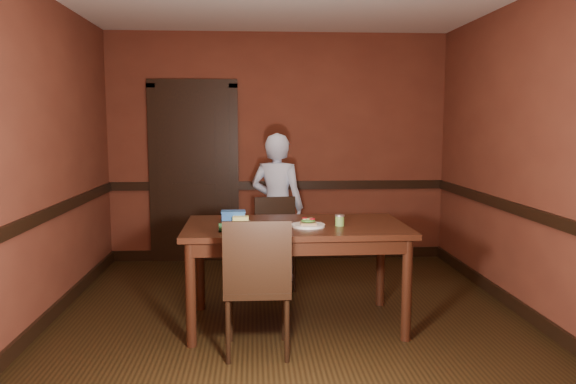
{
  "coord_description": "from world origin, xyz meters",
  "views": [
    {
      "loc": [
        -0.3,
        -4.45,
        1.64
      ],
      "look_at": [
        0.0,
        0.35,
        1.05
      ],
      "focal_mm": 35.0,
      "sensor_mm": 36.0,
      "label": 1
    }
  ],
  "objects": [
    {
      "name": "dado_left",
      "position": [
        -1.99,
        0.0,
        0.9
      ],
      "size": [
        0.03,
        4.5,
        0.1
      ],
      "primitive_type": "cube",
      "color": "black",
      "rests_on": "ground"
    },
    {
      "name": "chair_far",
      "position": [
        -0.1,
        1.03,
        0.45
      ],
      "size": [
        0.46,
        0.46,
        0.89
      ],
      "primitive_type": null,
      "rotation": [
        0.0,
        0.0,
        0.12
      ],
      "color": "black",
      "rests_on": "floor"
    },
    {
      "name": "baseboard_left",
      "position": [
        -1.99,
        0.0,
        0.06
      ],
      "size": [
        0.03,
        4.5,
        0.12
      ],
      "primitive_type": "cube",
      "color": "black",
      "rests_on": "ground"
    },
    {
      "name": "food_tub",
      "position": [
        -0.47,
        0.19,
        0.87
      ],
      "size": [
        0.21,
        0.14,
        0.08
      ],
      "rotation": [
        0.0,
        0.0,
        0.03
      ],
      "color": "#2E65B5",
      "rests_on": "dining_table"
    },
    {
      "name": "sauce_jar",
      "position": [
        0.38,
        -0.1,
        0.88
      ],
      "size": [
        0.08,
        0.08,
        0.09
      ],
      "rotation": [
        0.0,
        0.0,
        -0.07
      ],
      "color": "#6C9A44",
      "rests_on": "dining_table"
    },
    {
      "name": "wall_right",
      "position": [
        2.0,
        0.0,
        1.35
      ],
      "size": [
        0.02,
        4.5,
        2.7
      ],
      "primitive_type": "cube",
      "color": "brown",
      "rests_on": "ground"
    },
    {
      "name": "wall_front",
      "position": [
        0.0,
        -2.25,
        1.35
      ],
      "size": [
        4.0,
        0.02,
        2.7
      ],
      "primitive_type": "cube",
      "color": "brown",
      "rests_on": "ground"
    },
    {
      "name": "cheese_saucer",
      "position": [
        -0.4,
        0.09,
        0.85
      ],
      "size": [
        0.17,
        0.17,
        0.05
      ],
      "rotation": [
        0.0,
        0.0,
        -0.11
      ],
      "color": "white",
      "rests_on": "dining_table"
    },
    {
      "name": "wall_left",
      "position": [
        -2.0,
        0.0,
        1.35
      ],
      "size": [
        0.02,
        4.5,
        2.7
      ],
      "primitive_type": "cube",
      "color": "brown",
      "rests_on": "ground"
    },
    {
      "name": "baseboard_back",
      "position": [
        0.0,
        2.23,
        0.06
      ],
      "size": [
        4.0,
        0.03,
        0.12
      ],
      "primitive_type": "cube",
      "color": "black",
      "rests_on": "ground"
    },
    {
      "name": "person",
      "position": [
        -0.05,
        1.36,
        0.77
      ],
      "size": [
        0.65,
        0.54,
        1.54
      ],
      "primitive_type": "imported",
      "rotation": [
        0.0,
        0.0,
        2.8
      ],
      "color": "silver",
      "rests_on": "floor"
    },
    {
      "name": "dado_back",
      "position": [
        0.0,
        2.23,
        0.9
      ],
      "size": [
        4.0,
        0.03,
        0.1
      ],
      "primitive_type": "cube",
      "color": "black",
      "rests_on": "ground"
    },
    {
      "name": "wall_back",
      "position": [
        0.0,
        2.25,
        1.35
      ],
      "size": [
        4.0,
        0.02,
        2.7
      ],
      "primitive_type": "cube",
      "color": "brown",
      "rests_on": "ground"
    },
    {
      "name": "chair_near",
      "position": [
        -0.28,
        -0.55,
        0.5
      ],
      "size": [
        0.46,
        0.46,
        0.99
      ],
      "primitive_type": null,
      "rotation": [
        0.0,
        0.0,
        3.14
      ],
      "color": "black",
      "rests_on": "floor"
    },
    {
      "name": "sandwich_plate",
      "position": [
        0.13,
        -0.11,
        0.85
      ],
      "size": [
        0.27,
        0.27,
        0.07
      ],
      "rotation": [
        0.0,
        0.0,
        -0.26
      ],
      "color": "white",
      "rests_on": "dining_table"
    },
    {
      "name": "door",
      "position": [
        -1.0,
        2.22,
        1.09
      ],
      "size": [
        1.05,
        0.07,
        2.2
      ],
      "color": "black",
      "rests_on": "ground"
    },
    {
      "name": "floor",
      "position": [
        0.0,
        0.0,
        0.0
      ],
      "size": [
        4.0,
        4.5,
        0.01
      ],
      "primitive_type": "cube",
      "color": "black",
      "rests_on": "ground"
    },
    {
      "name": "baseboard_right",
      "position": [
        1.99,
        0.0,
        0.06
      ],
      "size": [
        0.03,
        4.5,
        0.12
      ],
      "primitive_type": "cube",
      "color": "black",
      "rests_on": "ground"
    },
    {
      "name": "dining_table",
      "position": [
        0.04,
        -0.0,
        0.42
      ],
      "size": [
        1.78,
        1.02,
        0.83
      ],
      "primitive_type": "cube",
      "rotation": [
        0.0,
        0.0,
        0.01
      ],
      "color": "black",
      "rests_on": "floor"
    },
    {
      "name": "wrapped_veg",
      "position": [
        -0.45,
        -0.27,
        0.86
      ],
      "size": [
        0.24,
        0.09,
        0.06
      ],
      "primitive_type": "cylinder",
      "rotation": [
        0.0,
        1.57,
        0.11
      ],
      "color": "#1A4E26",
      "rests_on": "dining_table"
    },
    {
      "name": "dado_right",
      "position": [
        1.99,
        0.0,
        0.9
      ],
      "size": [
        0.03,
        4.5,
        0.1
      ],
      "primitive_type": "cube",
      "color": "black",
      "rests_on": "ground"
    }
  ]
}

